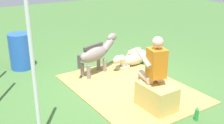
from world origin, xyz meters
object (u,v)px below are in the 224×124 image
Objects in this scene: soda_bottle at (197,114)px; tent_pole_left at (33,63)px; hay_bale at (156,97)px; water_barrel at (20,51)px; pony_lying at (134,58)px; person_seated at (153,68)px; pony_standing at (96,53)px.

soda_bottle is 0.10× the size of tent_pole_left.
soda_bottle is at bearing -155.45° from hay_bale.
water_barrel is at bearing 23.67° from soda_bottle.
pony_lying is 5.21× the size of soda_bottle.
hay_bale is 0.54m from person_seated.
pony_lying is at bearing -14.75° from soda_bottle.
person_seated reaches higher than pony_standing.
pony_standing is at bearing 2.14° from hay_bale.
pony_lying is at bearing -28.19° from person_seated.
pony_standing is 2.77m from soda_bottle.
person_seated reaches higher than water_barrel.
water_barrel is 3.27m from tent_pole_left.
hay_bale is 0.52× the size of pony_lying.
pony_lying is at bearing -91.38° from pony_standing.
person_seated is 2.17m from pony_lying.
pony_lying is 2.84m from water_barrel.
pony_standing is at bearing -48.70° from tent_pole_left.
tent_pole_left reaches higher than water_barrel.
pony_standing is 0.96× the size of pony_lying.
water_barrel reaches higher than pony_lying.
tent_pole_left is (-3.11, 0.64, 0.80)m from water_barrel.
pony_standing is 1.92m from water_barrel.
tent_pole_left reaches higher than person_seated.
pony_lying is 0.54× the size of tent_pole_left.
tent_pole_left is (0.93, 2.41, 1.12)m from soda_bottle.
tent_pole_left reaches higher than pony_standing.
water_barrel is (3.37, 1.46, 0.21)m from hay_bale.
hay_bale is at bearing -96.95° from tent_pole_left.
tent_pole_left reaches higher than soda_bottle.
hay_bale reaches higher than soda_bottle.
person_seated is 2.19m from tent_pole_left.
soda_bottle is (-2.69, 0.71, -0.06)m from pony_lying.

